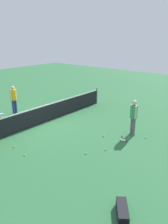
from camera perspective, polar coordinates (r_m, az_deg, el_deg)
ground_plane at (r=12.33m, az=-10.84°, el=-2.93°), size 40.00×40.00×0.00m
court_net at (r=12.15m, az=-10.98°, el=-0.73°), size 10.09×0.09×1.07m
player_near_side at (r=10.73m, az=12.46°, el=-0.63°), size 0.48×0.48×1.70m
player_far_side at (r=14.02m, az=-17.42°, el=3.56°), size 0.52×0.43×1.70m
tennis_racket_near_player at (r=10.44m, az=9.94°, el=-6.96°), size 0.55×0.52×0.03m
tennis_racket_far_player at (r=14.47m, az=-20.32°, el=-0.43°), size 0.60×0.41×0.03m
tennis_ball_near_player at (r=10.09m, az=-17.27°, el=-8.41°), size 0.07×0.07×0.07m
tennis_ball_by_net at (r=10.65m, az=4.96°, el=-6.05°), size 0.07×0.07×0.07m
tennis_ball_midcourt at (r=9.15m, az=0.50°, el=-10.43°), size 0.07×0.07×0.07m
tennis_ball_baseline at (r=9.33m, az=-14.79°, el=-10.50°), size 0.07×0.07×0.07m
tennis_ball_stray_left at (r=9.49m, az=5.50°, el=-9.39°), size 0.07×0.07×0.07m
tennis_ball_stray_right at (r=10.82m, az=15.37°, el=-6.28°), size 0.07×0.07×0.07m
equipment_bag at (r=6.51m, az=9.70°, el=-23.73°), size 0.81×0.70×0.28m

